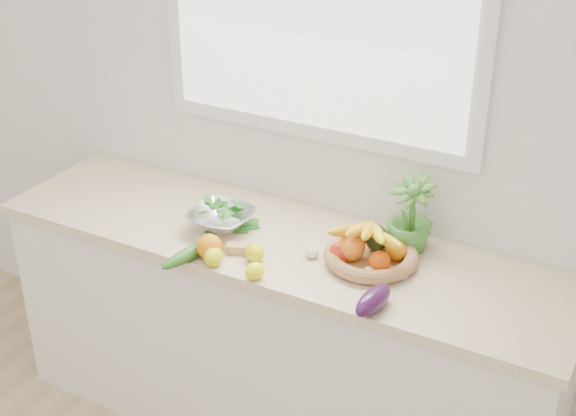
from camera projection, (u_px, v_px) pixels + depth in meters
The scene contains 18 objects.
back_wall at pixel (317, 100), 3.01m from camera, with size 4.50×0.02×2.70m, color white.
counter_cabinet at pixel (279, 340), 3.21m from camera, with size 2.20×0.58×0.86m, color silver.
countertop at pixel (279, 243), 3.00m from camera, with size 2.24×0.62×0.04m, color beige.
orange_loose at pixel (209, 247), 2.84m from camera, with size 0.09×0.09×0.09m, color orange.
lemon_a at pixel (213, 257), 2.81m from camera, with size 0.07×0.08×0.07m, color yellow.
lemon_b at pixel (255, 271), 2.73m from camera, with size 0.06×0.08×0.06m, color #FFFD0D.
lemon_c at pixel (255, 252), 2.83m from camera, with size 0.07×0.08×0.07m, color yellow.
apple at pixel (340, 253), 2.81m from camera, with size 0.08×0.08×0.08m, color red.
ginger at pixel (241, 249), 2.89m from camera, with size 0.11×0.04×0.03m, color tan.
garlic_a at pixel (370, 272), 2.74m from camera, with size 0.05×0.05×0.04m, color white.
garlic_b at pixel (401, 274), 2.73m from camera, with size 0.05×0.05×0.04m, color silver.
garlic_c at pixel (312, 252), 2.86m from camera, with size 0.05×0.05×0.04m, color white.
eggplant at pixel (373, 300), 2.56m from camera, with size 0.07×0.19×0.08m, color #330F38.
cucumber at pixel (191, 253), 2.84m from camera, with size 0.05×0.27×0.05m, color #205418.
radish at pixel (207, 258), 2.83m from camera, with size 0.04×0.04×0.04m, color red.
potted_herb at pixel (410, 216), 2.86m from camera, with size 0.17×0.17×0.31m, color #42812F.
fruit_basket at pixel (370, 250), 2.81m from camera, with size 0.40×0.40×0.18m.
colander_with_spinach at pixel (221, 215), 3.02m from camera, with size 0.24×0.24×0.13m.
Camera 1 is at (1.28, -0.30, 2.39)m, focal length 50.00 mm.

